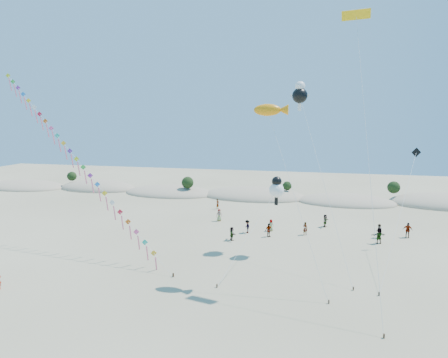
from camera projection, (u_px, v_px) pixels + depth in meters
ground at (154, 334)px, 24.73m from camera, size 160.00×160.00×0.00m
dune_ridge at (259, 197)px, 67.93m from camera, size 145.30×11.49×5.57m
kite_train at (71, 153)px, 41.00m from camera, size 26.54×11.74×20.23m
fish_kite at (271, 110)px, 31.87m from camera, size 6.72×5.04×15.34m
cartoon_kite_low at (276, 188)px, 38.61m from camera, size 4.86×10.25×8.22m
cartoon_kite_high at (300, 94)px, 40.25m from camera, size 6.22×12.03×18.07m
parafoil_kite at (357, 20)px, 30.51m from camera, size 3.00×10.45×22.91m
dark_kite at (408, 183)px, 38.14m from camera, size 6.19×14.61×10.97m
beachgoers at (305, 227)px, 46.30m from camera, size 26.48×15.71×1.82m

